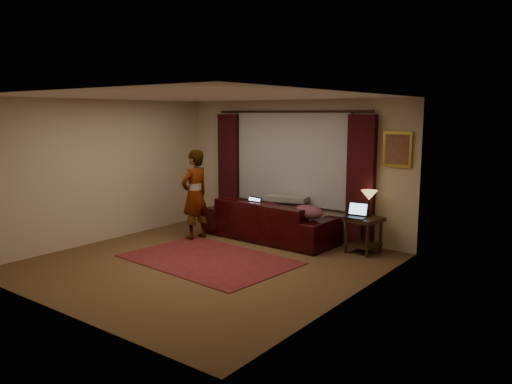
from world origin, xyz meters
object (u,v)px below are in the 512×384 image
laptop_sofa (249,205)px  laptop_table (356,211)px  sofa (271,212)px  person (195,195)px  tiffany_lamp (369,203)px  end_table (364,235)px

laptop_sofa → laptop_table: 2.10m
sofa → person: size_ratio=1.52×
laptop_sofa → laptop_table: bearing=18.6°
laptop_sofa → tiffany_lamp: size_ratio=0.88×
sofa → end_table: bearing=-171.9°
sofa → laptop_sofa: size_ratio=6.54×
laptop_sofa → tiffany_lamp: 2.25m
end_table → person: bearing=-161.5°
end_table → tiffany_lamp: size_ratio=1.39×
tiffany_lamp → person: size_ratio=0.26×
laptop_table → person: person is taller
tiffany_lamp → laptop_table: size_ratio=1.18×
end_table → laptop_table: size_ratio=1.64×
tiffany_lamp → sofa: bearing=-170.1°
tiffany_lamp → person: bearing=-159.2°
laptop_sofa → person: 1.03m
laptop_table → person: bearing=-168.6°
laptop_sofa → tiffany_lamp: tiffany_lamp is taller
laptop_table → person: size_ratio=0.22×
tiffany_lamp → laptop_table: tiffany_lamp is taller
person → end_table: bearing=111.4°
laptop_sofa → end_table: 2.23m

